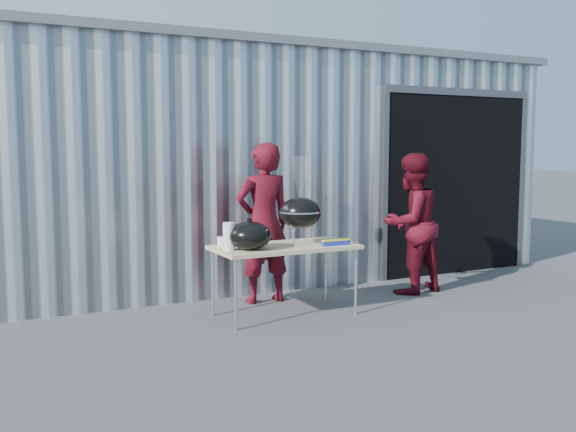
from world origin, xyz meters
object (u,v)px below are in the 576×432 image
kettle_grill (300,205)px  person_cook (264,223)px  folding_table (285,249)px  person_bystander (411,223)px

kettle_grill → person_cook: (-0.12, 0.67, -0.25)m
folding_table → person_cook: size_ratio=0.82×
folding_table → person_cook: 0.68m
folding_table → person_bystander: bearing=8.3°
person_bystander → folding_table: bearing=-0.6°
kettle_grill → person_cook: person_cook is taller
person_cook → person_bystander: 1.85m
folding_table → person_bystander: 1.89m
person_cook → kettle_grill: bearing=99.9°
folding_table → person_bystander: size_ratio=0.88×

